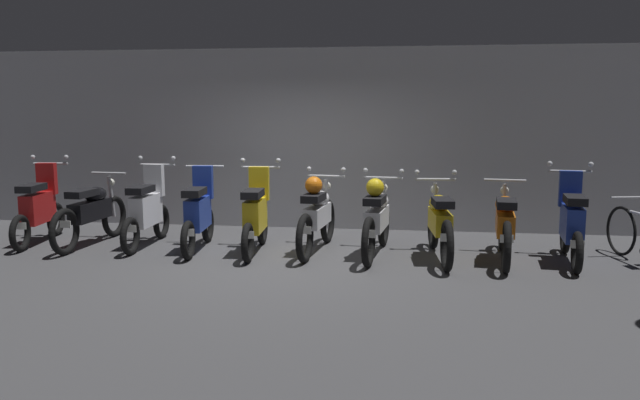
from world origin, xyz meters
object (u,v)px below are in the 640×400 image
(motorbike_slot_2, at_px, (147,210))
(motorbike_slot_1, at_px, (91,212))
(motorbike_slot_0, at_px, (39,208))
(motorbike_slot_5, at_px, (317,215))
(motorbike_slot_4, at_px, (256,215))
(motorbike_slot_9, at_px, (572,223))
(motorbike_slot_7, at_px, (440,223))
(motorbike_slot_6, at_px, (377,218))
(motorbike_slot_8, at_px, (505,224))
(motorbike_slot_3, at_px, (199,213))

(motorbike_slot_2, bearing_deg, motorbike_slot_1, -176.05)
(motorbike_slot_0, distance_m, motorbike_slot_5, 4.20)
(motorbike_slot_4, relative_size, motorbike_slot_9, 1.00)
(motorbike_slot_2, relative_size, motorbike_slot_9, 1.00)
(motorbike_slot_7, height_order, motorbike_slot_9, motorbike_slot_9)
(motorbike_slot_0, distance_m, motorbike_slot_6, 5.04)
(motorbike_slot_0, distance_m, motorbike_slot_1, 0.85)
(motorbike_slot_1, bearing_deg, motorbike_slot_8, -1.93)
(motorbike_slot_0, xyz_separation_m, motorbike_slot_5, (4.20, -0.04, 0.00))
(motorbike_slot_7, bearing_deg, motorbike_slot_0, 177.53)
(motorbike_slot_7, relative_size, motorbike_slot_8, 1.00)
(motorbike_slot_8, relative_size, motorbike_slot_9, 1.16)
(motorbike_slot_6, distance_m, motorbike_slot_9, 2.52)
(motorbike_slot_5, height_order, motorbike_slot_8, motorbike_slot_5)
(motorbike_slot_9, bearing_deg, motorbike_slot_3, 179.15)
(motorbike_slot_8, bearing_deg, motorbike_slot_9, 1.18)
(motorbike_slot_7, bearing_deg, motorbike_slot_6, 173.99)
(motorbike_slot_6, bearing_deg, motorbike_slot_8, -2.48)
(motorbike_slot_5, xyz_separation_m, motorbike_slot_7, (1.67, -0.22, -0.04))
(motorbike_slot_1, xyz_separation_m, motorbike_slot_7, (5.03, -0.21, 0.00))
(motorbike_slot_9, bearing_deg, motorbike_slot_8, -178.82)
(motorbike_slot_8, bearing_deg, motorbike_slot_3, 178.74)
(motorbike_slot_2, height_order, motorbike_slot_6, motorbike_slot_2)
(motorbike_slot_4, xyz_separation_m, motorbike_slot_6, (1.68, 0.03, 0.00))
(motorbike_slot_2, bearing_deg, motorbike_slot_6, -3.13)
(motorbike_slot_0, xyz_separation_m, motorbike_slot_1, (0.85, -0.04, -0.04))
(motorbike_slot_8, bearing_deg, motorbike_slot_2, 177.09)
(motorbike_slot_2, relative_size, motorbike_slot_3, 1.00)
(motorbike_slot_2, distance_m, motorbike_slot_3, 0.85)
(motorbike_slot_4, height_order, motorbike_slot_9, same)
(motorbike_slot_3, xyz_separation_m, motorbike_slot_4, (0.84, -0.05, 0.00))
(motorbike_slot_1, relative_size, motorbike_slot_3, 1.16)
(motorbike_slot_0, height_order, motorbike_slot_7, motorbike_slot_0)
(motorbike_slot_1, distance_m, motorbike_slot_6, 4.20)
(motorbike_slot_5, relative_size, motorbike_slot_7, 1.00)
(motorbike_slot_2, xyz_separation_m, motorbike_slot_9, (5.88, -0.24, 0.00))
(motorbike_slot_0, distance_m, motorbike_slot_9, 7.56)
(motorbike_slot_3, xyz_separation_m, motorbike_slot_9, (5.04, -0.07, 0.00))
(motorbike_slot_7, bearing_deg, motorbike_slot_9, 1.10)
(motorbike_slot_0, xyz_separation_m, motorbike_slot_2, (1.68, 0.02, 0.00))
(motorbike_slot_4, xyz_separation_m, motorbike_slot_7, (2.52, -0.06, -0.04))
(motorbike_slot_6, height_order, motorbike_slot_7, same)
(motorbike_slot_5, bearing_deg, motorbike_slot_1, -179.97)
(motorbike_slot_0, xyz_separation_m, motorbike_slot_9, (7.56, -0.22, 0.00))
(motorbike_slot_5, bearing_deg, motorbike_slot_9, -3.11)
(motorbike_slot_2, relative_size, motorbike_slot_6, 0.86)
(motorbike_slot_6, bearing_deg, motorbike_slot_7, -6.01)
(motorbike_slot_1, relative_size, motorbike_slot_7, 1.00)
(motorbike_slot_2, xyz_separation_m, motorbike_slot_6, (3.36, -0.18, 0.00))
(motorbike_slot_5, bearing_deg, motorbike_slot_3, -176.33)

